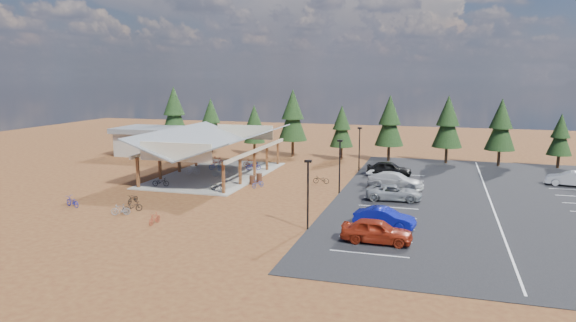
{
  "coord_description": "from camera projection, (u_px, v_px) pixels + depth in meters",
  "views": [
    {
      "loc": [
        13.93,
        -44.91,
        11.12
      ],
      "look_at": [
        -0.78,
        4.35,
        2.47
      ],
      "focal_mm": 32.0,
      "sensor_mm": 36.0,
      "label": 1
    }
  ],
  "objects": [
    {
      "name": "ground",
      "position": [
        283.0,
        195.0,
        48.21
      ],
      "size": [
        140.0,
        140.0,
        0.0
      ],
      "primitive_type": "plane",
      "color": "#5A2A17",
      "rests_on": "ground"
    },
    {
      "name": "asphalt_lot",
      "position": [
        490.0,
        201.0,
        45.82
      ],
      "size": [
        27.0,
        44.0,
        0.04
      ],
      "primitive_type": "cube",
      "color": "black",
      "rests_on": "ground"
    },
    {
      "name": "concrete_pad",
      "position": [
        216.0,
        175.0,
        57.64
      ],
      "size": [
        10.6,
        18.6,
        0.1
      ],
      "primitive_type": "cube",
      "color": "gray",
      "rests_on": "ground"
    },
    {
      "name": "bike_pavilion",
      "position": [
        215.0,
        141.0,
        57.01
      ],
      "size": [
        11.65,
        19.4,
        4.97
      ],
      "color": "brown",
      "rests_on": "concrete_pad"
    },
    {
      "name": "outbuilding",
      "position": [
        157.0,
        141.0,
        71.66
      ],
      "size": [
        11.0,
        7.0,
        3.9
      ],
      "color": "#ADA593",
      "rests_on": "ground"
    },
    {
      "name": "lamp_post_0",
      "position": [
        308.0,
        190.0,
        36.86
      ],
      "size": [
        0.5,
        0.25,
        5.14
      ],
      "color": "black",
      "rests_on": "ground"
    },
    {
      "name": "lamp_post_1",
      "position": [
        340.0,
        163.0,
        48.19
      ],
      "size": [
        0.5,
        0.25,
        5.14
      ],
      "color": "black",
      "rests_on": "ground"
    },
    {
      "name": "lamp_post_2",
      "position": [
        359.0,
        146.0,
        59.53
      ],
      "size": [
        0.5,
        0.25,
        5.14
      ],
      "color": "black",
      "rests_on": "ground"
    },
    {
      "name": "trash_bin_0",
      "position": [
        252.0,
        180.0,
        52.75
      ],
      "size": [
        0.6,
        0.6,
        0.9
      ],
      "primitive_type": "cylinder",
      "color": "#412517",
      "rests_on": "ground"
    },
    {
      "name": "trash_bin_1",
      "position": [
        259.0,
        178.0,
        53.92
      ],
      "size": [
        0.6,
        0.6,
        0.9
      ],
      "primitive_type": "cylinder",
      "color": "#412517",
      "rests_on": "ground"
    },
    {
      "name": "pine_0",
      "position": [
        174.0,
        112.0,
        75.54
      ],
      "size": [
        4.06,
        4.06,
        9.46
      ],
      "color": "#382314",
      "rests_on": "ground"
    },
    {
      "name": "pine_1",
      "position": [
        211.0,
        120.0,
        72.73
      ],
      "size": [
        3.38,
        3.38,
        7.87
      ],
      "color": "#382314",
      "rests_on": "ground"
    },
    {
      "name": "pine_2",
      "position": [
        254.0,
        124.0,
        71.78
      ],
      "size": [
        3.0,
        3.0,
        7.0
      ],
      "color": "#382314",
      "rests_on": "ground"
    },
    {
      "name": "pine_3",
      "position": [
        293.0,
        116.0,
        69.91
      ],
      "size": [
        3.96,
        3.96,
        9.23
      ],
      "color": "#382314",
      "rests_on": "ground"
    },
    {
      "name": "pine_4",
      "position": [
        342.0,
        127.0,
        67.43
      ],
      "size": [
        3.1,
        3.1,
        7.21
      ],
      "color": "#382314",
      "rests_on": "ground"
    },
    {
      "name": "pine_5",
      "position": [
        390.0,
        121.0,
        65.99
      ],
      "size": [
        3.7,
        3.7,
        8.62
      ],
      "color": "#382314",
      "rests_on": "ground"
    },
    {
      "name": "pine_6",
      "position": [
        448.0,
        122.0,
        64.34
      ],
      "size": [
        3.71,
        3.71,
        8.65
      ],
      "color": "#382314",
      "rests_on": "ground"
    },
    {
      "name": "pine_7",
      "position": [
        501.0,
        125.0,
        62.4
      ],
      "size": [
        3.59,
        3.59,
        8.36
      ],
      "color": "#382314",
      "rests_on": "ground"
    },
    {
      "name": "pine_8",
      "position": [
        560.0,
        135.0,
        61.2
      ],
      "size": [
        2.84,
        2.84,
        6.62
      ],
      "color": "#382314",
      "rests_on": "ground"
    },
    {
      "name": "bike_0",
      "position": [
        161.0,
        182.0,
        51.35
      ],
      "size": [
        1.75,
        0.97,
        0.87
      ],
      "primitive_type": "imported",
      "rotation": [
        0.0,
        0.0,
        1.82
      ],
      "color": "black",
      "rests_on": "concrete_pad"
    },
    {
      "name": "bike_1",
      "position": [
        193.0,
        170.0,
        57.37
      ],
      "size": [
        1.68,
        0.94,
        0.97
      ],
      "primitive_type": "imported",
      "rotation": [
        0.0,
        0.0,
        1.89
      ],
      "color": "#9C9FA5",
      "rests_on": "concrete_pad"
    },
    {
      "name": "bike_2",
      "position": [
        215.0,
        166.0,
        59.98
      ],
      "size": [
        1.82,
        0.86,
        0.92
      ],
      "primitive_type": "imported",
      "rotation": [
        0.0,
        0.0,
        1.42
      ],
      "color": "#123B9E",
      "rests_on": "concrete_pad"
    },
    {
      "name": "bike_3",
      "position": [
        217.0,
        161.0,
        63.23
      ],
      "size": [
        1.85,
        0.77,
        1.08
      ],
      "primitive_type": "imported",
      "rotation": [
        0.0,
        0.0,
        1.72
      ],
      "color": "maroon",
      "rests_on": "concrete_pad"
    },
    {
      "name": "bike_4",
      "position": [
        218.0,
        186.0,
        49.36
      ],
      "size": [
        1.67,
        0.68,
        0.86
      ],
      "primitive_type": "imported",
      "rotation": [
        0.0,
        0.0,
        1.5
      ],
      "color": "black",
      "rests_on": "concrete_pad"
    },
    {
      "name": "bike_5",
      "position": [
        220.0,
        172.0,
        55.91
      ],
      "size": [
        1.77,
        0.59,
        1.05
      ],
      "primitive_type": "imported",
      "rotation": [
        0.0,
        0.0,
        1.62
      ],
      "color": "gray",
      "rests_on": "concrete_pad"
    },
    {
      "name": "bike_6",
      "position": [
        254.0,
        166.0,
        60.16
      ],
      "size": [
        1.81,
        1.01,
        0.9
      ],
      "primitive_type": "imported",
      "rotation": [
        0.0,
        0.0,
        1.82
      ],
      "color": "#1F239A",
      "rests_on": "concrete_pad"
    },
    {
      "name": "bike_7",
      "position": [
        250.0,
        163.0,
        61.94
      ],
      "size": [
        1.76,
        0.69,
        1.03
      ],
      "primitive_type": "imported",
      "rotation": [
        0.0,
        0.0,
        1.69
      ],
      "color": "#9E301C",
      "rests_on": "concrete_pad"
    },
    {
      "name": "bike_8",
      "position": [
        133.0,
        199.0,
        44.94
      ],
      "size": [
        0.61,
        1.57,
        0.81
      ],
      "primitive_type": "imported",
      "rotation": [
        0.0,
        0.0,
        0.05
      ],
      "color": "black",
      "rests_on": "ground"
    },
    {
      "name": "bike_10",
      "position": [
        72.0,
        202.0,
        43.65
      ],
      "size": [
        1.91,
        1.23,
        0.95
      ],
      "primitive_type": "imported",
      "rotation": [
        0.0,
        0.0,
        4.35
      ],
      "color": "#151C9D",
      "rests_on": "ground"
    },
    {
      "name": "bike_11",
      "position": [
        155.0,
        218.0,
        38.63
      ],
      "size": [
        0.49,
        1.5,
        0.89
      ],
      "primitive_type": "imported",
      "rotation": [
        0.0,
        0.0,
        -0.05
      ],
      "color": "#9E3621",
      "rests_on": "ground"
    },
    {
      "name": "bike_12",
      "position": [
        132.0,
        207.0,
        42.02
      ],
      "size": [
        1.45,
        1.71,
        0.88
      ],
      "primitive_type": "imported",
      "rotation": [
        0.0,
        0.0,
        2.52
      ],
      "color": "black",
      "rests_on": "ground"
    },
    {
      "name": "bike_13",
      "position": [
        121.0,
        210.0,
        41.1
      ],
      "size": [
        1.56,
        0.98,
        0.91
      ],
      "primitive_type": "imported",
      "rotation": [
        0.0,
        0.0,
        5.11
      ],
      "color": "gray",
      "rests_on": "ground"
    },
    {
      "name": "bike_14",
      "position": [
        258.0,
        183.0,
        51.14
      ],
      "size": [
        1.14,
        1.7,
        0.84
      ],
      "primitive_type": "imported",
      "rotation": [
        0.0,
        0.0,
        -0.4
      ],
      "color": "navy",
      "rests_on": "ground"
    },
    {
      "name": "bike_16",
      "position": [
        321.0,
        179.0,
        53.06
      ],
      "size": [
        1.68,
        0.68,
        0.86
      ],
      "primitive_type": "imported",
      "rotation": [
        0.0,
        0.0,
        4.78
      ],
      "color": "black",
      "rests_on": "ground"
    },
    {
      "name": "car_0",
      "position": [
        377.0,
        231.0,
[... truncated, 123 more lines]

